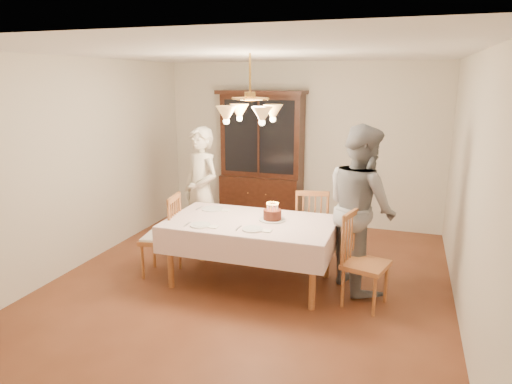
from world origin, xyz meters
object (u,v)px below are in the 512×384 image
(chair_far_side, at_px, (311,230))
(birthday_cake, at_px, (272,215))
(dining_table, at_px, (250,227))
(china_hutch, at_px, (262,161))
(elderly_woman, at_px, (201,191))

(chair_far_side, bearing_deg, birthday_cake, -112.96)
(dining_table, height_order, china_hutch, china_hutch)
(chair_far_side, height_order, elderly_woman, elderly_woman)
(birthday_cake, bearing_deg, elderly_woman, 152.85)
(china_hutch, relative_size, chair_far_side, 2.16)
(dining_table, relative_size, chair_far_side, 1.90)
(dining_table, relative_size, birthday_cake, 6.33)
(chair_far_side, distance_m, birthday_cake, 0.88)
(dining_table, distance_m, chair_far_side, 1.02)
(dining_table, relative_size, china_hutch, 0.88)
(elderly_woman, bearing_deg, birthday_cake, 0.86)
(elderly_woman, bearing_deg, china_hutch, 105.05)
(china_hutch, bearing_deg, elderly_woman, -102.97)
(dining_table, height_order, elderly_woman, elderly_woman)
(dining_table, distance_m, birthday_cake, 0.28)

